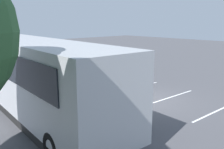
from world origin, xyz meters
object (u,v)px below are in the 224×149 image
object	(u,v)px
spectator_far_left	(104,86)
tour_bus	(36,79)
traffic_cone	(146,91)
spectator_left	(86,83)
parked_motorcycle_silver	(127,110)
spectator_centre	(74,78)
stunt_motorcycle	(132,68)

from	to	relation	value
spectator_far_left	tour_bus	bearing A→B (deg)	68.54
tour_bus	traffic_cone	size ratio (longest dim) A/B	17.33
spectator_left	parked_motorcycle_silver	distance (m)	3.04
tour_bus	parked_motorcycle_silver	bearing A→B (deg)	-142.83
spectator_left	parked_motorcycle_silver	world-z (taller)	spectator_left
traffic_cone	spectator_centre	bearing A→B (deg)	50.24
spectator_centre	stunt_motorcycle	bearing A→B (deg)	-90.80
spectator_left	traffic_cone	size ratio (longest dim) A/B	2.71
tour_bus	spectator_far_left	xyz separation A→B (m)	(-1.11, -2.82, -0.61)
spectator_left	spectator_centre	bearing A→B (deg)	-3.58
spectator_far_left	spectator_left	xyz separation A→B (m)	(0.99, 0.33, -0.02)
spectator_centre	traffic_cone	distance (m)	3.97
parked_motorcycle_silver	stunt_motorcycle	bearing A→B (deg)	-48.83
spectator_left	parked_motorcycle_silver	xyz separation A→B (m)	(-2.99, 0.13, -0.53)
spectator_left	parked_motorcycle_silver	size ratio (longest dim) A/B	0.83
tour_bus	spectator_centre	world-z (taller)	tour_bus
spectator_centre	stunt_motorcycle	size ratio (longest dim) A/B	0.91
tour_bus	stunt_motorcycle	xyz separation A→B (m)	(0.95, -6.99, -0.62)
spectator_far_left	traffic_cone	distance (m)	2.85
spectator_left	traffic_cone	distance (m)	3.43
tour_bus	spectator_far_left	distance (m)	3.09
spectator_centre	tour_bus	bearing A→B (deg)	111.65
spectator_far_left	stunt_motorcycle	xyz separation A→B (m)	(2.06, -4.18, -0.00)
stunt_motorcycle	tour_bus	bearing A→B (deg)	97.75
tour_bus	parked_motorcycle_silver	distance (m)	4.07
tour_bus	spectator_centre	distance (m)	2.81
spectator_far_left	parked_motorcycle_silver	distance (m)	2.12
tour_bus	spectator_centre	xyz separation A→B (m)	(1.01, -2.56, -0.57)
stunt_motorcycle	traffic_cone	xyz separation A→B (m)	(-2.43, 1.45, -0.72)
tour_bus	spectator_far_left	size ratio (longest dim) A/B	6.29
parked_motorcycle_silver	stunt_motorcycle	distance (m)	6.19
spectator_far_left	stunt_motorcycle	size ratio (longest dim) A/B	0.88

